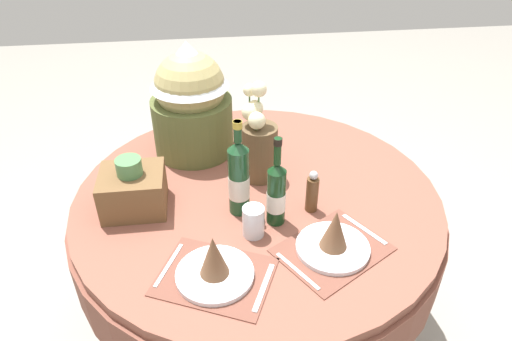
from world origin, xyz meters
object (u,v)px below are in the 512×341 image
at_px(place_setting_right, 334,239).
at_px(wine_bottle_right, 276,193).
at_px(tumbler_near_left, 253,221).
at_px(woven_basket_side_left, 133,189).
at_px(gift_tub_back_left, 191,96).
at_px(flower_vase, 258,143).
at_px(place_setting_left, 214,266).
at_px(pepper_mill, 312,193).
at_px(dining_table, 257,222).
at_px(wine_bottle_left, 239,178).

bearing_deg(place_setting_right, wine_bottle_right, 133.91).
bearing_deg(place_setting_right, tumbler_near_left, 155.91).
distance_m(wine_bottle_right, woven_basket_side_left, 0.51).
bearing_deg(woven_basket_side_left, gift_tub_back_left, 59.67).
bearing_deg(gift_tub_back_left, tumbler_near_left, -71.92).
height_order(flower_vase, woven_basket_side_left, flower_vase).
relative_size(tumbler_near_left, woven_basket_side_left, 0.49).
height_order(place_setting_left, pepper_mill, pepper_mill).
height_order(place_setting_left, wine_bottle_right, wine_bottle_right).
bearing_deg(gift_tub_back_left, place_setting_right, -57.61).
bearing_deg(woven_basket_side_left, tumbler_near_left, -25.66).
xyz_separation_m(dining_table, woven_basket_side_left, (-0.45, -0.03, 0.23)).
xyz_separation_m(wine_bottle_right, tumbler_near_left, (-0.09, -0.06, -0.07)).
xyz_separation_m(wine_bottle_left, gift_tub_back_left, (-0.15, 0.44, 0.11)).
distance_m(dining_table, place_setting_left, 0.48).
xyz_separation_m(pepper_mill, gift_tub_back_left, (-0.41, 0.47, 0.18)).
bearing_deg(flower_vase, wine_bottle_right, -85.14).
height_order(place_setting_left, wine_bottle_left, wine_bottle_left).
bearing_deg(woven_basket_side_left, wine_bottle_right, -15.71).
distance_m(wine_bottle_right, tumbler_near_left, 0.12).
distance_m(place_setting_left, gift_tub_back_left, 0.78).
height_order(flower_vase, pepper_mill, flower_vase).
relative_size(wine_bottle_left, pepper_mill, 2.19).
bearing_deg(place_setting_left, woven_basket_side_left, 125.58).
height_order(place_setting_right, flower_vase, flower_vase).
height_order(place_setting_right, gift_tub_back_left, gift_tub_back_left).
height_order(dining_table, pepper_mill, pepper_mill).
xyz_separation_m(wine_bottle_left, woven_basket_side_left, (-0.37, 0.06, -0.06)).
bearing_deg(wine_bottle_left, flower_vase, 65.40).
height_order(wine_bottle_left, tumbler_near_left, wine_bottle_left).
xyz_separation_m(flower_vase, tumbler_near_left, (-0.06, -0.34, -0.10)).
xyz_separation_m(place_setting_left, gift_tub_back_left, (-0.05, 0.75, 0.21)).
xyz_separation_m(place_setting_right, wine_bottle_right, (-0.16, 0.17, 0.08)).
bearing_deg(gift_tub_back_left, wine_bottle_right, -62.18).
relative_size(place_setting_left, woven_basket_side_left, 1.86).
relative_size(place_setting_right, wine_bottle_right, 1.26).
relative_size(place_setting_right, tumbler_near_left, 3.86).
bearing_deg(woven_basket_side_left, place_setting_left, -54.42).
bearing_deg(wine_bottle_right, wine_bottle_left, 148.10).
height_order(wine_bottle_right, pepper_mill, wine_bottle_right).
bearing_deg(dining_table, wine_bottle_right, -75.51).
bearing_deg(woven_basket_side_left, dining_table, 3.86).
relative_size(wine_bottle_right, tumbler_near_left, 3.05).
bearing_deg(tumbler_near_left, wine_bottle_right, 33.93).
height_order(wine_bottle_right, tumbler_near_left, wine_bottle_right).
bearing_deg(wine_bottle_left, wine_bottle_right, -31.90).
height_order(dining_table, wine_bottle_left, wine_bottle_left).
distance_m(dining_table, gift_tub_back_left, 0.58).
distance_m(place_setting_right, gift_tub_back_left, 0.83).
distance_m(place_setting_left, wine_bottle_right, 0.33).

